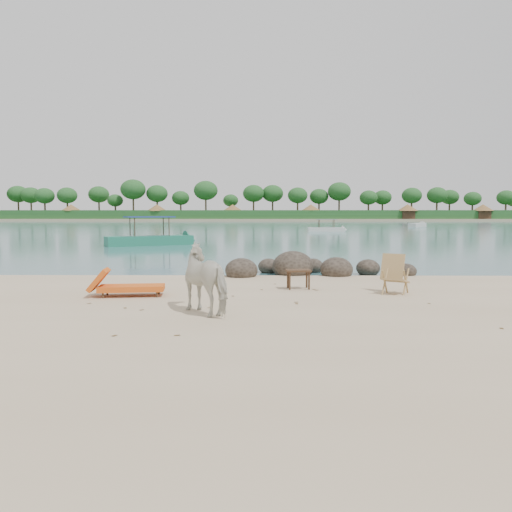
# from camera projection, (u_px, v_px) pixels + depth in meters

# --- Properties ---
(water) EXTENTS (400.00, 400.00, 0.00)m
(water) POSITION_uv_depth(u_px,v_px,m) (262.00, 224.00, 99.93)
(water) COLOR #37676F
(water) RESTS_ON ground
(far_shore) EXTENTS (420.00, 90.00, 1.40)m
(far_shore) POSITION_uv_depth(u_px,v_px,m) (262.00, 220.00, 179.64)
(far_shore) COLOR tan
(far_shore) RESTS_ON ground
(far_scenery) EXTENTS (420.00, 18.00, 9.50)m
(far_scenery) POSITION_uv_depth(u_px,v_px,m) (262.00, 210.00, 146.20)
(far_scenery) COLOR #1E4C1E
(far_scenery) RESTS_ON ground
(boulders) EXTENTS (6.27, 2.88, 1.04)m
(boulders) POSITION_uv_depth(u_px,v_px,m) (303.00, 269.00, 16.66)
(boulders) COLOR black
(boulders) RESTS_ON ground
(cow) EXTENTS (1.64, 1.76, 1.40)m
(cow) POSITION_uv_depth(u_px,v_px,m) (209.00, 280.00, 10.06)
(cow) COLOR beige
(cow) RESTS_ON ground
(side_table) EXTENTS (0.68, 0.48, 0.52)m
(side_table) POSITION_uv_depth(u_px,v_px,m) (298.00, 281.00, 13.25)
(side_table) COLOR #302013
(side_table) RESTS_ON ground
(lounge_chair) EXTENTS (2.01, 0.91, 0.58)m
(lounge_chair) POSITION_uv_depth(u_px,v_px,m) (132.00, 285.00, 12.12)
(lounge_chair) COLOR orange
(lounge_chair) RESTS_ON ground
(deck_chair) EXTENTS (0.90, 0.92, 0.99)m
(deck_chair) POSITION_uv_depth(u_px,v_px,m) (395.00, 275.00, 12.43)
(deck_chair) COLOR tan
(deck_chair) RESTS_ON ground
(boat_near) EXTENTS (6.30, 4.33, 3.11)m
(boat_near) POSITION_uv_depth(u_px,v_px,m) (149.00, 221.00, 33.01)
(boat_near) COLOR #1E7056
(boat_near) RESTS_ON water
(boat_mid) EXTENTS (4.87, 1.11, 2.39)m
(boat_mid) POSITION_uv_depth(u_px,v_px,m) (326.00, 221.00, 59.39)
(boat_mid) COLOR silver
(boat_mid) RESTS_ON water
(boat_far) EXTENTS (4.56, 5.58, 0.69)m
(boat_far) POSITION_uv_depth(u_px,v_px,m) (417.00, 224.00, 81.88)
(boat_far) COLOR silver
(boat_far) RESTS_ON water
(dead_leaves) EXTENTS (8.17, 6.23, 0.00)m
(dead_leaves) POSITION_uv_depth(u_px,v_px,m) (248.00, 303.00, 11.32)
(dead_leaves) COLOR brown
(dead_leaves) RESTS_ON ground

